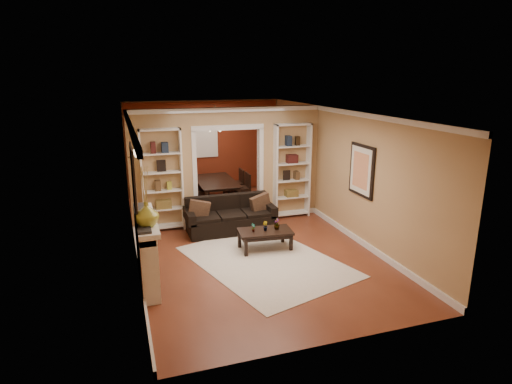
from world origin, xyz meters
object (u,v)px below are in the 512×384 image
object	(u,v)px
sofa	(230,215)
bookshelf_left	(162,181)
fireplace	(148,251)
bookshelf_right	(292,171)
coffee_table	(265,240)
dining_table	(217,192)

from	to	relation	value
sofa	bookshelf_left	world-z (taller)	bookshelf_left
bookshelf_left	fireplace	world-z (taller)	bookshelf_left
bookshelf_right	fireplace	bearing A→B (deg)	-145.20
sofa	coffee_table	bearing A→B (deg)	-71.57
bookshelf_left	bookshelf_right	bearing A→B (deg)	0.00
bookshelf_left	fireplace	size ratio (longest dim) A/B	1.35
coffee_table	bookshelf_right	size ratio (longest dim) A/B	0.46
bookshelf_left	fireplace	distance (m)	2.65
sofa	bookshelf_left	xyz separation A→B (m)	(-1.39, 0.58, 0.76)
bookshelf_right	dining_table	distance (m)	2.37
bookshelf_left	dining_table	distance (m)	2.45
bookshelf_left	dining_table	world-z (taller)	bookshelf_left
sofa	fireplace	bearing A→B (deg)	-134.75
coffee_table	dining_table	bearing A→B (deg)	98.51
sofa	coffee_table	distance (m)	1.29
sofa	fireplace	xyz separation A→B (m)	(-1.93, -1.95, 0.19)
fireplace	sofa	bearing A→B (deg)	45.25
bookshelf_right	dining_table	xyz separation A→B (m)	(-1.49, 1.65, -0.83)
bookshelf_right	dining_table	size ratio (longest dim) A/B	1.25
sofa	dining_table	bearing A→B (deg)	84.47
sofa	bookshelf_right	size ratio (longest dim) A/B	0.87
coffee_table	bookshelf_left	bearing A→B (deg)	140.53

